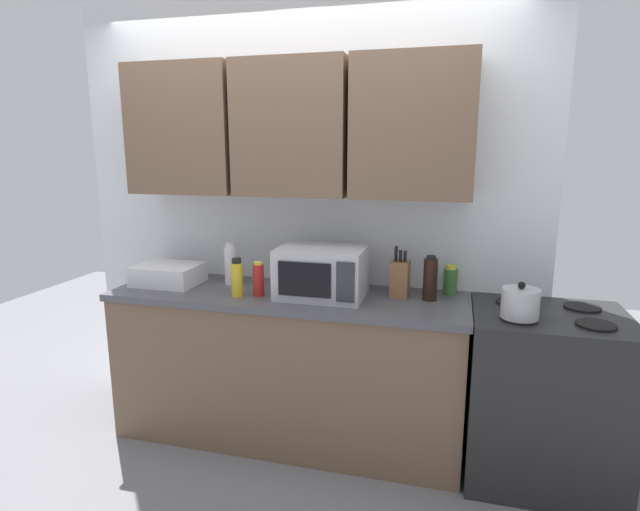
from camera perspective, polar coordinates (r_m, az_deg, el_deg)
ground_plane at (r=2.78m, az=-8.55°, el=-26.35°), size 8.00×8.00×0.00m
wall_back_with_cabinets at (r=3.07m, az=-2.42°, el=9.12°), size 2.92×0.38×2.60m
counter_run at (r=3.11m, az=-3.56°, el=-12.15°), size 2.05×0.63×0.90m
stove_range at (r=2.99m, az=23.73°, el=-14.18°), size 0.76×0.64×0.91m
kettle at (r=2.65m, az=21.48°, el=-4.98°), size 0.18×0.18×0.18m
microwave at (r=2.85m, az=0.22°, el=-1.88°), size 0.48×0.37×0.28m
dish_rack at (r=3.26m, az=-16.62°, el=-2.03°), size 0.38×0.30×0.12m
knife_block at (r=2.90m, az=8.93°, el=-2.52°), size 0.11×0.12×0.29m
bottle_yellow_mustard at (r=2.90m, az=-9.27°, el=-2.51°), size 0.07×0.07×0.22m
bottle_white_jar at (r=3.16m, az=-9.91°, el=-0.95°), size 0.08×0.08×0.26m
bottle_soy_dark at (r=2.85m, az=12.23°, el=-2.57°), size 0.08×0.08×0.25m
bottle_green_oil at (r=3.00m, az=14.37°, el=-2.73°), size 0.08×0.08×0.17m
bottle_red_sauce at (r=2.89m, az=-6.89°, el=-2.66°), size 0.06×0.06×0.20m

